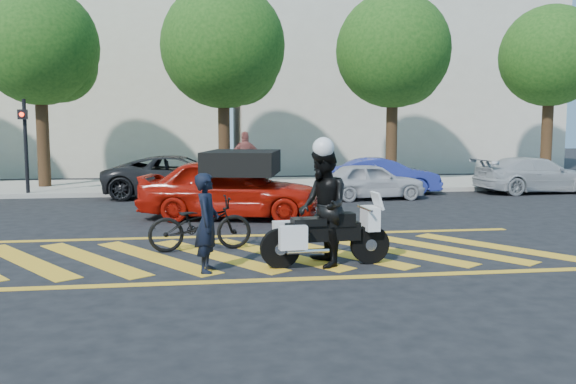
{
  "coord_description": "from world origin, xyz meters",
  "views": [
    {
      "loc": [
        -0.81,
        -11.02,
        2.39
      ],
      "look_at": [
        0.86,
        0.89,
        1.05
      ],
      "focal_mm": 38.0,
      "sensor_mm": 36.0,
      "label": 1
    }
  ],
  "objects": [
    {
      "name": "tree_right",
      "position": [
        6.63,
        12.06,
        5.05
      ],
      "size": [
        4.4,
        4.4,
        7.41
      ],
      "color": "black",
      "rests_on": "ground"
    },
    {
      "name": "sidewalk",
      "position": [
        0.0,
        12.0,
        0.07
      ],
      "size": [
        60.0,
        5.0,
        0.15
      ],
      "primitive_type": "cube",
      "color": "#9E998E",
      "rests_on": "ground"
    },
    {
      "name": "parked_right",
      "position": [
        5.37,
        9.2,
        0.62
      ],
      "size": [
        3.88,
        1.73,
        1.24
      ],
      "primitive_type": "imported",
      "rotation": [
        0.0,
        0.0,
        1.46
      ],
      "color": "navy",
      "rests_on": "ground"
    },
    {
      "name": "red_convertible",
      "position": [
        -0.14,
        4.39,
        0.78
      ],
      "size": [
        4.84,
        2.8,
        1.55
      ],
      "primitive_type": "imported",
      "rotation": [
        0.0,
        0.0,
        1.35
      ],
      "color": "#A71207",
      "rests_on": "ground"
    },
    {
      "name": "pedestrian_right",
      "position": [
        0.75,
        11.25,
        1.14
      ],
      "size": [
        1.17,
        0.51,
        1.98
      ],
      "primitive_type": "imported",
      "rotation": [
        0.0,
        0.0,
        3.17
      ],
      "color": "#9C4E47",
      "rests_on": "sidewalk"
    },
    {
      "name": "officer_bike",
      "position": [
        -0.76,
        -1.22,
        0.81
      ],
      "size": [
        0.47,
        0.64,
        1.61
      ],
      "primitive_type": "imported",
      "rotation": [
        0.0,
        0.0,
        1.42
      ],
      "color": "black",
      "rests_on": "ground"
    },
    {
      "name": "crosswalk",
      "position": [
        -0.04,
        0.0,
        0.0
      ],
      "size": [
        12.33,
        4.0,
        0.01
      ],
      "color": "gold",
      "rests_on": "ground"
    },
    {
      "name": "parked_far_right",
      "position": [
        10.7,
        8.79,
        0.62
      ],
      "size": [
        4.41,
        2.06,
        1.24
      ],
      "primitive_type": "imported",
      "rotation": [
        0.0,
        0.0,
        1.65
      ],
      "color": "#A2A5A9",
      "rests_on": "ground"
    },
    {
      "name": "bicycle",
      "position": [
        -0.88,
        0.51,
        0.51
      ],
      "size": [
        2.02,
        0.94,
        1.02
      ],
      "primitive_type": "imported",
      "rotation": [
        0.0,
        0.0,
        1.71
      ],
      "color": "black",
      "rests_on": "ground"
    },
    {
      "name": "parked_mid_left",
      "position": [
        -1.53,
        9.19,
        0.69
      ],
      "size": [
        5.11,
        2.68,
        1.37
      ],
      "primitive_type": "imported",
      "rotation": [
        0.0,
        0.0,
        1.49
      ],
      "color": "black",
      "rests_on": "ground"
    },
    {
      "name": "tree_far_right",
      "position": [
        13.13,
        12.06,
        4.94
      ],
      "size": [
        4.0,
        4.0,
        7.1
      ],
      "color": "black",
      "rests_on": "ground"
    },
    {
      "name": "ground",
      "position": [
        0.0,
        0.0,
        0.0
      ],
      "size": [
        90.0,
        90.0,
        0.0
      ],
      "primitive_type": "plane",
      "color": "black",
      "rests_on": "ground"
    },
    {
      "name": "officer_moto",
      "position": [
        1.18,
        -1.07,
        1.0
      ],
      "size": [
        0.83,
        1.03,
        2.01
      ],
      "primitive_type": "imported",
      "rotation": [
        0.0,
        0.0,
        -1.49
      ],
      "color": "black",
      "rests_on": "ground"
    },
    {
      "name": "tree_left",
      "position": [
        -6.37,
        12.06,
        4.99
      ],
      "size": [
        4.2,
        4.2,
        7.26
      ],
      "color": "black",
      "rests_on": "ground"
    },
    {
      "name": "tree_center",
      "position": [
        0.13,
        12.06,
        5.1
      ],
      "size": [
        4.6,
        4.6,
        7.56
      ],
      "color": "black",
      "rests_on": "ground"
    },
    {
      "name": "parked_mid_right",
      "position": [
        4.5,
        7.8,
        0.59
      ],
      "size": [
        3.54,
        1.66,
        1.17
      ],
      "primitive_type": "imported",
      "rotation": [
        0.0,
        0.0,
        1.65
      ],
      "color": "#B4B3B8",
      "rests_on": "ground"
    },
    {
      "name": "signal_pole",
      "position": [
        -6.5,
        9.74,
        1.92
      ],
      "size": [
        0.28,
        0.43,
        3.2
      ],
      "color": "black",
      "rests_on": "ground"
    },
    {
      "name": "police_motorcycle",
      "position": [
        1.19,
        -1.07,
        0.54
      ],
      "size": [
        2.25,
        0.74,
        0.99
      ],
      "rotation": [
        0.0,
        0.0,
        0.08
      ],
      "color": "black",
      "rests_on": "ground"
    },
    {
      "name": "building_right",
      "position": [
        9.0,
        21.0,
        5.5
      ],
      "size": [
        16.0,
        8.0,
        11.0
      ],
      "primitive_type": "cube",
      "color": "beige",
      "rests_on": "ground"
    },
    {
      "name": "building_left",
      "position": [
        -8.0,
        21.0,
        5.0
      ],
      "size": [
        16.0,
        8.0,
        10.0
      ],
      "primitive_type": "cube",
      "color": "beige",
      "rests_on": "ground"
    }
  ]
}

